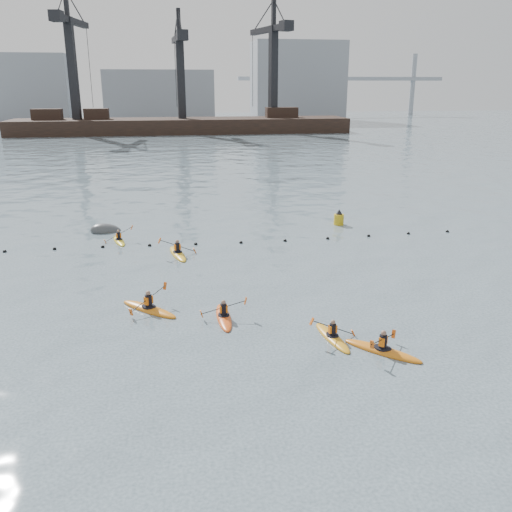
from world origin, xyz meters
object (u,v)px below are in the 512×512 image
object	(u,v)px
kayaker_1	(332,337)
kayaker_4	(382,350)
kayaker_0	(224,316)
kayaker_2	(149,308)
nav_buoy	(339,219)
kayaker_5	(119,240)
kayaker_3	(178,253)
mooring_buoy	(106,231)

from	to	relation	value
kayaker_1	kayaker_4	xyz separation A→B (m)	(1.61, -1.45, 0.01)
kayaker_1	kayaker_4	world-z (taller)	kayaker_1
kayaker_0	kayaker_2	distance (m)	3.67
kayaker_2	nav_buoy	size ratio (longest dim) A/B	2.16
kayaker_0	kayaker_5	xyz separation A→B (m)	(-5.67, 13.67, -0.01)
kayaker_3	kayaker_2	bearing A→B (deg)	-111.68
kayaker_0	kayaker_5	size ratio (longest dim) A/B	1.08
kayaker_5	mooring_buoy	world-z (taller)	kayaker_5
kayaker_0	mooring_buoy	distance (m)	17.84
kayaker_0	mooring_buoy	bearing A→B (deg)	111.83
kayaker_5	mooring_buoy	xyz separation A→B (m)	(-1.11, 2.83, -0.09)
kayaker_5	mooring_buoy	distance (m)	3.04
kayaker_4	mooring_buoy	xyz separation A→B (m)	(-12.63, 20.73, -0.10)
mooring_buoy	kayaker_2	bearing A→B (deg)	-77.19
kayaker_1	nav_buoy	size ratio (longest dim) A/B	2.26
nav_buoy	kayaker_4	bearing A→B (deg)	-102.69
kayaker_0	kayaker_3	size ratio (longest dim) A/B	0.90
kayaker_1	mooring_buoy	size ratio (longest dim) A/B	1.36
nav_buoy	kayaker_0	bearing A→B (deg)	-123.33
kayaker_0	nav_buoy	bearing A→B (deg)	56.17
kayaker_0	kayaker_3	world-z (taller)	kayaker_3
kayaker_2	mooring_buoy	size ratio (longest dim) A/B	1.30
kayaker_0	kayaker_2	bearing A→B (deg)	155.83
kayaker_3	mooring_buoy	world-z (taller)	kayaker_3
kayaker_5	mooring_buoy	bearing A→B (deg)	96.97
kayaker_3	kayaker_4	bearing A→B (deg)	-73.20
kayaker_0	nav_buoy	xyz separation A→B (m)	(10.35, 15.73, 0.31)
nav_buoy	kayaker_5	bearing A→B (deg)	-172.67
kayaker_2	nav_buoy	bearing A→B (deg)	1.09
kayaker_1	nav_buoy	distance (m)	19.49
kayaker_2	kayaker_3	size ratio (longest dim) A/B	0.84
kayaker_4	kayaker_5	xyz separation A→B (m)	(-11.52, 17.90, -0.01)
kayaker_0	kayaker_5	world-z (taller)	kayaker_5
kayaker_4	nav_buoy	world-z (taller)	nav_buoy
kayaker_3	nav_buoy	world-z (taller)	kayaker_3
kayaker_0	mooring_buoy	xyz separation A→B (m)	(-6.78, 16.50, -0.10)
kayaker_1	kayaker_5	world-z (taller)	kayaker_1
kayaker_0	kayaker_2	world-z (taller)	kayaker_2
kayaker_5	mooring_buoy	size ratio (longest dim) A/B	1.30
kayaker_5	nav_buoy	size ratio (longest dim) A/B	2.15
kayaker_0	kayaker_1	xyz separation A→B (m)	(4.24, -2.77, -0.00)
mooring_buoy	kayaker_4	bearing A→B (deg)	-58.65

